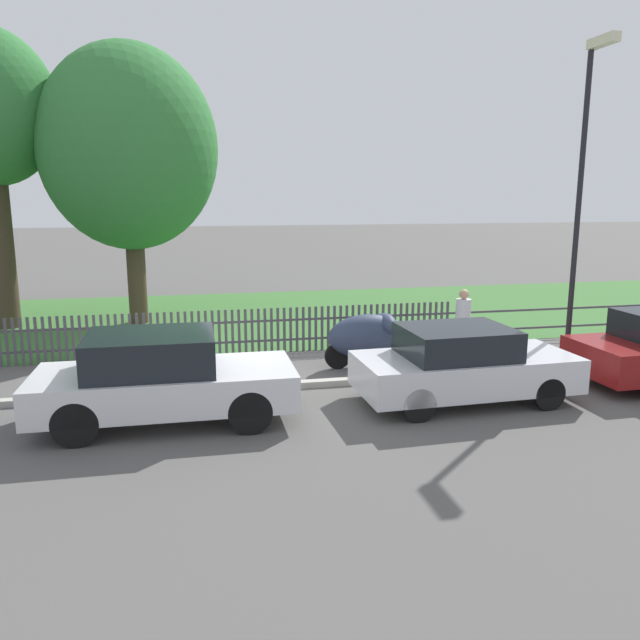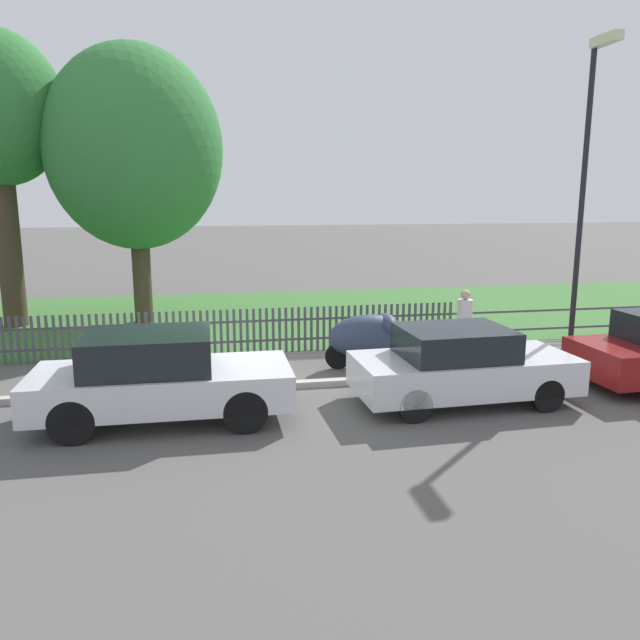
{
  "view_description": "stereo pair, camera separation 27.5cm",
  "coord_description": "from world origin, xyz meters",
  "px_view_note": "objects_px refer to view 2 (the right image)",
  "views": [
    {
      "loc": [
        -0.22,
        -10.97,
        3.59
      ],
      "look_at": [
        2.29,
        0.98,
        1.1
      ],
      "focal_mm": 35.0,
      "sensor_mm": 36.0,
      "label": 1
    },
    {
      "loc": [
        0.05,
        -11.02,
        3.59
      ],
      "look_at": [
        2.29,
        0.98,
        1.1
      ],
      "focal_mm": 35.0,
      "sensor_mm": 36.0,
      "label": 2
    }
  ],
  "objects_px": {
    "tree_far_left": "(135,149)",
    "covered_motorcycle": "(370,336)",
    "pedestrian_near_fence": "(464,322)",
    "parked_car_navy_estate": "(159,377)",
    "street_lamp": "(587,172)",
    "parked_car_red_compact": "(461,365)"
  },
  "relations": [
    {
      "from": "covered_motorcycle",
      "to": "parked_car_red_compact",
      "type": "bearing_deg",
      "value": -71.11
    },
    {
      "from": "parked_car_red_compact",
      "to": "street_lamp",
      "type": "relative_size",
      "value": 0.59
    },
    {
      "from": "street_lamp",
      "to": "parked_car_red_compact",
      "type": "bearing_deg",
      "value": -152.8
    },
    {
      "from": "parked_car_navy_estate",
      "to": "covered_motorcycle",
      "type": "bearing_deg",
      "value": 31.06
    },
    {
      "from": "parked_car_navy_estate",
      "to": "street_lamp",
      "type": "height_order",
      "value": "street_lamp"
    },
    {
      "from": "parked_car_navy_estate",
      "to": "tree_far_left",
      "type": "bearing_deg",
      "value": 96.97
    },
    {
      "from": "tree_far_left",
      "to": "street_lamp",
      "type": "distance_m",
      "value": 11.31
    },
    {
      "from": "parked_car_navy_estate",
      "to": "street_lamp",
      "type": "xyz_separation_m",
      "value": [
        8.24,
        1.59,
        3.26
      ]
    },
    {
      "from": "tree_far_left",
      "to": "pedestrian_near_fence",
      "type": "relative_size",
      "value": 4.69
    },
    {
      "from": "pedestrian_near_fence",
      "to": "street_lamp",
      "type": "height_order",
      "value": "street_lamp"
    },
    {
      "from": "street_lamp",
      "to": "tree_far_left",
      "type": "bearing_deg",
      "value": 144.48
    },
    {
      "from": "covered_motorcycle",
      "to": "pedestrian_near_fence",
      "type": "xyz_separation_m",
      "value": [
        2.05,
        -0.06,
        0.23
      ]
    },
    {
      "from": "covered_motorcycle",
      "to": "pedestrian_near_fence",
      "type": "relative_size",
      "value": 1.15
    },
    {
      "from": "parked_car_navy_estate",
      "to": "tree_far_left",
      "type": "relative_size",
      "value": 0.54
    },
    {
      "from": "tree_far_left",
      "to": "covered_motorcycle",
      "type": "bearing_deg",
      "value": -48.3
    },
    {
      "from": "parked_car_navy_estate",
      "to": "parked_car_red_compact",
      "type": "bearing_deg",
      "value": -0.09
    },
    {
      "from": "covered_motorcycle",
      "to": "tree_far_left",
      "type": "distance_m",
      "value": 8.65
    },
    {
      "from": "parked_car_red_compact",
      "to": "covered_motorcycle",
      "type": "bearing_deg",
      "value": 109.04
    },
    {
      "from": "street_lamp",
      "to": "pedestrian_near_fence",
      "type": "bearing_deg",
      "value": 158.81
    },
    {
      "from": "tree_far_left",
      "to": "parked_car_red_compact",
      "type": "bearing_deg",
      "value": -53.63
    },
    {
      "from": "covered_motorcycle",
      "to": "street_lamp",
      "type": "relative_size",
      "value": 0.28
    },
    {
      "from": "parked_car_red_compact",
      "to": "covered_motorcycle",
      "type": "relative_size",
      "value": 2.09
    }
  ]
}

